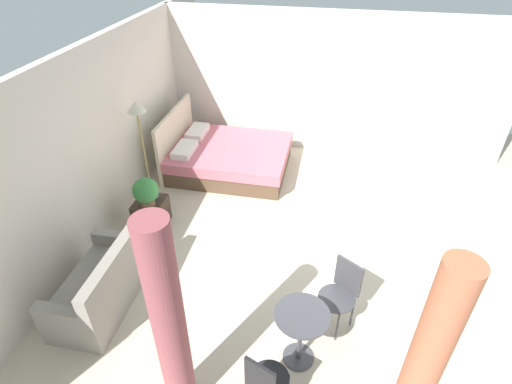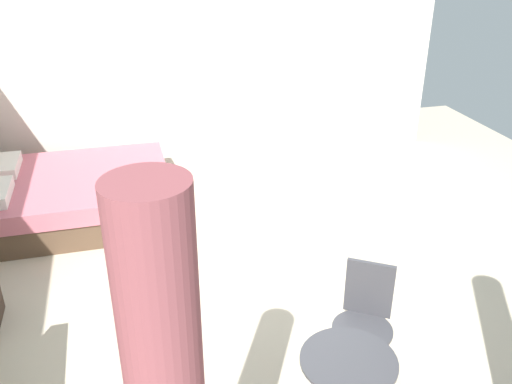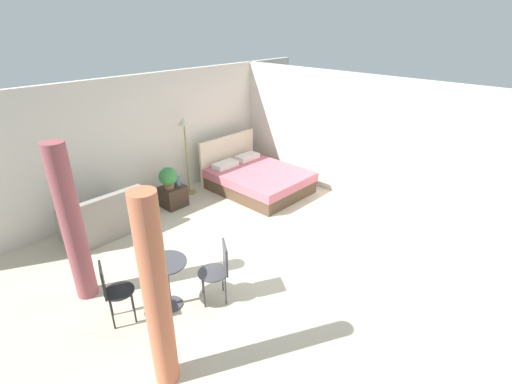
% 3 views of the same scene
% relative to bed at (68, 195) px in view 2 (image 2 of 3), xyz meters
% --- Properties ---
extents(ground_plane, '(8.88, 9.51, 0.02)m').
position_rel_bed_xyz_m(ground_plane, '(-1.71, -1.84, -0.28)').
color(ground_plane, beige).
extents(wall_right, '(0.12, 6.51, 2.69)m').
position_rel_bed_xyz_m(wall_right, '(1.23, -1.84, 1.07)').
color(wall_right, silver).
rests_on(wall_right, ground).
extents(bed, '(1.73, 2.16, 1.11)m').
position_rel_bed_xyz_m(bed, '(0.00, 0.00, 0.00)').
color(bed, brown).
rests_on(bed, ground).
extents(cafe_chair_near_couch, '(0.60, 0.60, 0.91)m').
position_rel_bed_xyz_m(cafe_chair_near_couch, '(-3.10, -2.22, 0.27)').
color(cafe_chair_near_couch, '#3F3F44').
rests_on(cafe_chair_near_couch, ground).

